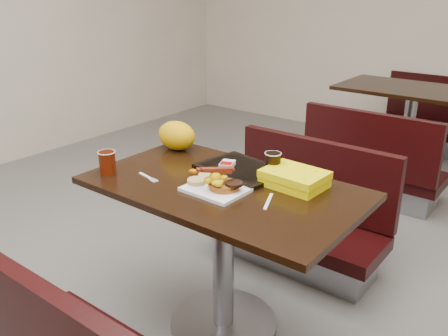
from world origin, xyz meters
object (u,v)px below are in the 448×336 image
Objects in this scene: bench_near_n at (298,209)px; bench_far_n at (431,116)px; clamshell at (295,178)px; tray at (242,169)px; hashbrown_sleeve_left at (227,164)px; coffee_cup_far at (273,163)px; bench_far_s at (377,154)px; pancake_stack at (224,186)px; table_near at (223,259)px; table_far at (408,131)px; knife at (268,201)px; platter at (215,190)px; paper_bag at (177,135)px; coffee_cup_near at (107,163)px; fork at (146,176)px.

bench_near_n is 2.60m from bench_far_n.
clamshell reaches higher than bench_near_n.
tray is at bearing -90.55° from bench_far_n.
clamshell is (0.34, 0.03, 0.01)m from hashbrown_sleeve_left.
coffee_cup_far is at bearing 19.84° from tray.
bench_far_s is 2.00m from pancake_stack.
bench_far_n is (0.00, 2.60, 0.00)m from bench_near_n.
bench_far_n is 3.84× the size of clamshell.
table_far is at bearing 90.00° from table_near.
bench_far_n is 3.36m from knife.
table_near is 4.75× the size of platter.
tray is (-0.05, 0.25, 0.00)m from platter.
paper_bag is at bearing 154.47° from table_near.
coffee_cup_near is at bearing -98.15° from bench_far_n.
fork is at bearing -112.08° from bench_near_n.
coffee_cup_near is at bearing -118.78° from bench_near_n.
paper_bag is at bearing 123.92° from fork.
hashbrown_sleeve_left reaches higher than tray.
table_far is at bearing 91.51° from platter.
clamshell reaches higher than knife.
paper_bag is (-0.49, -3.07, 0.47)m from bench_far_n.
coffee_cup_near is (-0.50, -2.12, 0.44)m from bench_far_s.
bench_far_s is at bearing 91.47° from pancake_stack.
fork is at bearing -95.65° from bench_far_n.
pancake_stack is at bearing -88.92° from table_far.
hashbrown_sleeve_left is (-0.34, 0.18, 0.03)m from knife.
hashbrown_sleeve_left is at bearing -93.02° from bench_far_s.
pancake_stack is 0.32× the size of tray.
clamshell is at bearing -81.69° from bench_far_s.
platter is at bearing -89.73° from bench_far_n.
clamshell is at bearing -84.07° from table_far.
clamshell is 0.74m from paper_bag.
clamshell is (0.28, -0.00, 0.03)m from tray.
hashbrown_sleeve_left is at bearing -139.68° from knife.
bench_near_n is 0.83× the size of table_far.
table_near is at bearing -78.78° from hashbrown_sleeve_left.
pancake_stack is (0.05, -3.36, 0.42)m from bench_far_n.
bench_far_s and bench_far_n have the same top height.
bench_near_n is at bearing 92.36° from platter.
tray is 4.81× the size of hashbrown_sleeve_left.
table_far is 12.38× the size of coffee_cup_far.
paper_bag reaches higher than bench_far_s.
clamshell is at bearing 157.10° from knife.
coffee_cup_near is (-0.50, -2.82, 0.43)m from table_far.
paper_bag is (-0.49, -0.47, 0.47)m from bench_near_n.
tray is (-0.03, -3.12, 0.40)m from bench_far_n.
pancake_stack is at bearing -127.66° from clamshell.
table_near and table_far have the same top height.
pancake_stack reaches higher than platter.
table_near is at bearing 131.87° from pancake_stack.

